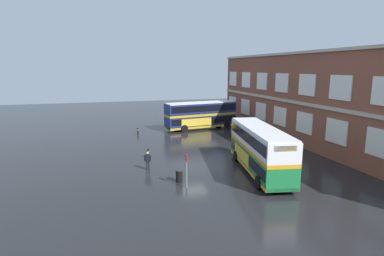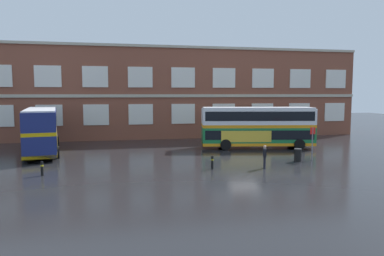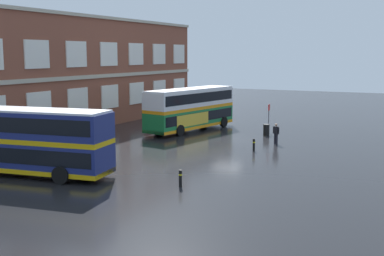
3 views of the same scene
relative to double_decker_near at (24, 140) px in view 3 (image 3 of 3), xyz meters
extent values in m
plane|color=black|center=(17.15, -4.28, -2.15)|extent=(120.00, 120.00, 0.00)
cube|color=brown|center=(14.52, 11.72, 3.22)|extent=(45.35, 8.00, 10.75)
cube|color=#B2A893|center=(14.52, 7.64, 3.01)|extent=(45.35, 0.16, 0.36)
cube|color=#B2A893|center=(14.52, 7.67, 8.75)|extent=(45.35, 0.28, 0.30)
cube|color=silver|center=(9.48, 7.66, 0.86)|extent=(2.82, 0.12, 2.36)
cube|color=silver|center=(14.52, 7.66, 0.86)|extent=(2.82, 0.12, 2.36)
cube|color=silver|center=(19.56, 7.66, 0.86)|extent=(2.82, 0.12, 2.36)
cube|color=silver|center=(24.60, 7.66, 0.86)|extent=(2.82, 0.12, 2.36)
cube|color=silver|center=(29.64, 7.66, 0.86)|extent=(2.82, 0.12, 2.36)
cube|color=silver|center=(34.68, 7.66, 0.86)|extent=(2.82, 0.12, 2.36)
cube|color=silver|center=(9.48, 7.66, 5.16)|extent=(2.82, 0.12, 2.36)
cube|color=silver|center=(14.52, 7.66, 5.16)|extent=(2.82, 0.12, 2.36)
cube|color=silver|center=(19.56, 7.66, 5.16)|extent=(2.82, 0.12, 2.36)
cube|color=silver|center=(24.60, 7.66, 5.16)|extent=(2.82, 0.12, 2.36)
cube|color=silver|center=(29.64, 7.66, 5.16)|extent=(2.82, 0.12, 2.36)
cube|color=silver|center=(34.68, 7.66, 5.16)|extent=(2.82, 0.12, 2.36)
cube|color=navy|center=(0.00, 0.00, -0.92)|extent=(4.13, 11.25, 1.75)
cube|color=black|center=(0.00, 0.00, -0.71)|extent=(4.10, 10.82, 0.90)
cube|color=gold|center=(0.00, 0.00, 0.10)|extent=(4.13, 11.25, 0.30)
cube|color=navy|center=(0.00, 0.00, 1.03)|extent=(4.13, 11.25, 1.55)
cube|color=black|center=(0.00, 0.00, 1.10)|extent=(4.10, 10.82, 0.90)
cube|color=gold|center=(0.00, 0.00, -1.66)|extent=(4.14, 11.26, 0.28)
cube|color=silver|center=(0.00, 0.00, 1.86)|extent=(3.99, 11.02, 0.12)
cube|color=gold|center=(1.47, -1.12, -0.84)|extent=(0.73, 4.79, 1.10)
cylinder|color=black|center=(1.74, -3.08, -1.63)|extent=(0.47, 1.08, 1.04)
cylinder|color=black|center=(-0.78, -3.45, -1.63)|extent=(0.47, 1.08, 1.04)
cube|color=#197038|center=(20.37, -1.15, -0.92)|extent=(11.28, 4.51, 1.75)
cube|color=black|center=(20.37, -1.15, -0.71)|extent=(10.85, 4.47, 0.90)
cube|color=orange|center=(20.37, -1.15, 0.10)|extent=(11.28, 4.51, 0.30)
cube|color=silver|center=(20.37, -1.15, 1.03)|extent=(11.28, 4.51, 1.55)
cube|color=black|center=(20.37, -1.15, 1.10)|extent=(10.85, 4.47, 0.90)
cube|color=orange|center=(20.37, -1.15, -1.66)|extent=(11.28, 4.53, 0.28)
cube|color=silver|center=(20.37, -1.15, 1.86)|extent=(11.05, 4.37, 0.12)
cube|color=gold|center=(18.84, -2.18, -0.84)|extent=(4.76, 0.91, 1.10)
cube|color=yellow|center=(25.75, -2.14, 1.45)|extent=(0.36, 1.64, 0.40)
cylinder|color=black|center=(23.93, -3.10, -1.63)|extent=(1.08, 0.50, 1.04)
cylinder|color=black|center=(24.39, -0.60, -1.63)|extent=(1.08, 0.50, 1.04)
cylinder|color=black|center=(16.90, -1.80, -1.63)|extent=(1.08, 0.50, 1.04)
cylinder|color=black|center=(17.36, 0.70, -1.63)|extent=(1.08, 0.50, 1.04)
cylinder|color=black|center=(17.06, -10.72, -1.72)|extent=(0.21, 0.21, 0.85)
cylinder|color=black|center=(17.13, -10.54, -1.72)|extent=(0.21, 0.21, 0.85)
cube|color=black|center=(17.10, -10.63, -1.00)|extent=(0.37, 0.46, 0.60)
cylinder|color=black|center=(17.00, -10.87, -1.03)|extent=(0.14, 0.14, 0.57)
cylinder|color=black|center=(17.19, -10.39, -1.03)|extent=(0.14, 0.14, 0.57)
sphere|color=tan|center=(17.10, -10.63, -0.56)|extent=(0.22, 0.22, 0.22)
cylinder|color=slate|center=(22.19, -8.36, -0.80)|extent=(0.10, 0.10, 2.70)
cube|color=red|center=(22.19, -8.38, 0.27)|extent=(0.44, 0.04, 0.56)
cylinder|color=black|center=(20.80, -8.61, -1.67)|extent=(0.56, 0.56, 0.95)
cylinder|color=black|center=(20.80, -8.61, -1.16)|extent=(0.60, 0.60, 0.08)
cylinder|color=black|center=(1.77, -9.80, -1.67)|extent=(0.18, 0.18, 0.95)
cylinder|color=yellow|center=(1.77, -9.80, -1.47)|extent=(0.19, 0.19, 0.08)
cylinder|color=black|center=(13.33, -10.05, -1.67)|extent=(0.18, 0.18, 0.95)
cylinder|color=yellow|center=(13.33, -10.05, -1.47)|extent=(0.19, 0.19, 0.08)
camera|label=1|loc=(43.84, -14.28, 7.02)|focal=28.65mm
camera|label=2|loc=(6.58, -34.92, 3.26)|focal=33.98mm
camera|label=3|loc=(-22.18, -22.40, 5.21)|focal=46.65mm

